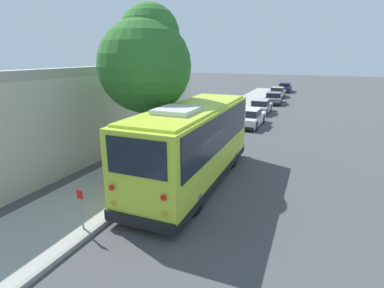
% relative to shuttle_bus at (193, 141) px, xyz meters
% --- Properties ---
extents(ground_plane, '(160.00, 160.00, 0.00)m').
position_rel_shuttle_bus_xyz_m(ground_plane, '(-1.04, -0.25, -1.87)').
color(ground_plane, '#474749').
extents(sidewalk_slab, '(80.00, 3.21, 0.15)m').
position_rel_shuttle_bus_xyz_m(sidewalk_slab, '(-1.04, 3.01, -1.80)').
color(sidewalk_slab, '#A3A099').
rests_on(sidewalk_slab, ground).
extents(curb_strip, '(80.00, 0.14, 0.15)m').
position_rel_shuttle_bus_xyz_m(curb_strip, '(-1.04, 1.34, -1.80)').
color(curb_strip, gray).
rests_on(curb_strip, ground).
extents(shuttle_bus, '(8.81, 2.75, 3.49)m').
position_rel_shuttle_bus_xyz_m(shuttle_bus, '(0.00, 0.00, 0.00)').
color(shuttle_bus, '#BCDB38').
rests_on(shuttle_bus, ground).
extents(parked_sedan_white, '(4.45, 1.88, 1.33)m').
position_rel_shuttle_bus_xyz_m(parked_sedan_white, '(11.78, 0.13, -1.25)').
color(parked_sedan_white, silver).
rests_on(parked_sedan_white, ground).
extents(parked_sedan_silver, '(4.15, 1.74, 1.27)m').
position_rel_shuttle_bus_xyz_m(parked_sedan_silver, '(17.50, 0.31, -1.29)').
color(parked_sedan_silver, '#A8AAAF').
rests_on(parked_sedan_silver, ground).
extents(parked_sedan_gray, '(4.52, 2.00, 1.27)m').
position_rel_shuttle_bus_xyz_m(parked_sedan_gray, '(24.02, 0.02, -1.28)').
color(parked_sedan_gray, slate).
rests_on(parked_sedan_gray, ground).
extents(parked_sedan_tan, '(4.23, 1.82, 1.29)m').
position_rel_shuttle_bus_xyz_m(parked_sedan_tan, '(29.90, 0.37, -1.27)').
color(parked_sedan_tan, tan).
rests_on(parked_sedan_tan, ground).
extents(parked_sedan_navy, '(4.69, 1.82, 1.32)m').
position_rel_shuttle_bus_xyz_m(parked_sedan_navy, '(36.36, 0.12, -1.25)').
color(parked_sedan_navy, '#19234C').
rests_on(parked_sedan_navy, ground).
extents(street_tree, '(4.18, 4.18, 7.38)m').
position_rel_shuttle_bus_xyz_m(street_tree, '(0.95, 2.68, 3.21)').
color(street_tree, brown).
rests_on(street_tree, sidewalk_slab).
extents(sign_post_near, '(0.06, 0.22, 1.29)m').
position_rel_shuttle_bus_xyz_m(sign_post_near, '(-4.86, 1.65, -1.05)').
color(sign_post_near, gray).
rests_on(sign_post_near, sidewalk_slab).
extents(sign_post_far, '(0.06, 0.22, 1.67)m').
position_rel_shuttle_bus_xyz_m(sign_post_far, '(-3.47, 1.65, -0.86)').
color(sign_post_far, gray).
rests_on(sign_post_far, sidewalk_slab).
extents(building_backdrop, '(25.04, 8.67, 4.75)m').
position_rel_shuttle_bus_xyz_m(building_backdrop, '(0.39, 9.86, 0.31)').
color(building_backdrop, beige).
rests_on(building_backdrop, ground).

